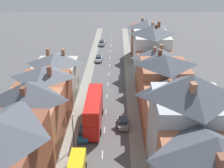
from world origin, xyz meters
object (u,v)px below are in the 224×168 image
at_px(car_near_blue, 102,43).
at_px(car_parked_left_a, 99,58).
at_px(car_parked_right_a, 123,122).
at_px(double_decker_bus_lead, 94,110).
at_px(car_near_silver, 84,133).
at_px(delivery_van, 77,167).
at_px(street_lamp, 73,130).

distance_m(car_near_blue, car_parked_left_a, 15.42).
relative_size(car_parked_left_a, car_parked_right_a, 1.02).
bearing_deg(double_decker_bus_lead, car_near_silver, -109.19).
xyz_separation_m(car_near_silver, delivery_van, (0.00, -8.17, 0.49)).
distance_m(car_parked_right_a, delivery_van, 12.90).
distance_m(car_parked_left_a, delivery_van, 43.14).
height_order(car_near_blue, car_parked_right_a, car_parked_right_a).
bearing_deg(car_near_blue, street_lamp, -91.24).
height_order(car_near_silver, car_parked_left_a, car_near_silver).
height_order(car_near_blue, car_near_silver, car_near_silver).
bearing_deg(car_near_silver, delivery_van, -90.00).
xyz_separation_m(double_decker_bus_lead, car_near_blue, (-1.29, 46.68, -2.00)).
xyz_separation_m(car_near_silver, car_parked_right_a, (6.20, 3.13, -0.03)).
height_order(car_near_silver, car_parked_right_a, car_near_silver).
height_order(car_parked_left_a, delivery_van, delivery_van).
distance_m(double_decker_bus_lead, car_parked_right_a, 5.33).
bearing_deg(double_decker_bus_lead, car_parked_left_a, 92.36).
bearing_deg(delivery_van, car_parked_right_a, 61.25).
relative_size(double_decker_bus_lead, car_parked_right_a, 2.83).
bearing_deg(car_parked_right_a, delivery_van, -118.75).
distance_m(car_near_blue, delivery_van, 58.56).
bearing_deg(car_near_blue, double_decker_bus_lead, -88.42).
distance_m(car_parked_left_a, car_parked_right_a, 32.44).
height_order(car_parked_right_a, street_lamp, street_lamp).
height_order(car_near_blue, street_lamp, street_lamp).
xyz_separation_m(car_near_blue, car_near_silver, (0.00, -50.39, 0.03)).
height_order(car_near_blue, delivery_van, delivery_van).
xyz_separation_m(car_near_blue, car_parked_left_a, (0.00, -15.42, 0.00)).
bearing_deg(car_near_silver, car_parked_right_a, 26.80).
bearing_deg(car_parked_left_a, double_decker_bus_lead, -87.64).
bearing_deg(car_near_silver, street_lamp, -113.02).
bearing_deg(car_parked_left_a, car_parked_right_a, -78.98).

